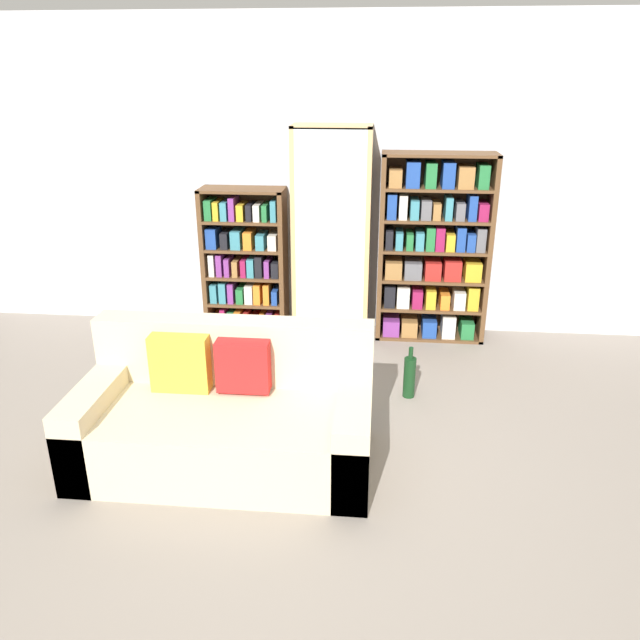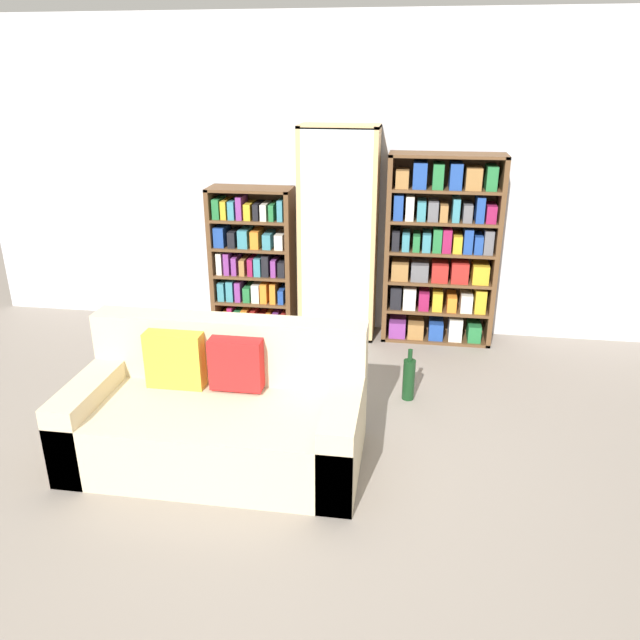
{
  "view_description": "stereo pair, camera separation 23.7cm",
  "coord_description": "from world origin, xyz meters",
  "views": [
    {
      "loc": [
        0.36,
        -2.78,
        2.24
      ],
      "look_at": [
        -0.04,
        1.43,
        0.54
      ],
      "focal_mm": 35.0,
      "sensor_mm": 36.0,
      "label": 1
    },
    {
      "loc": [
        0.6,
        -2.75,
        2.24
      ],
      "look_at": [
        -0.04,
        1.43,
        0.54
      ],
      "focal_mm": 35.0,
      "sensor_mm": 36.0,
      "label": 2
    }
  ],
  "objects": [
    {
      "name": "bookshelf_right",
      "position": [
        0.84,
        2.5,
        0.8
      ],
      "size": [
        0.95,
        0.32,
        1.62
      ],
      "color": "brown",
      "rests_on": "ground"
    },
    {
      "name": "wine_bottle",
      "position": [
        0.62,
        1.34,
        0.16
      ],
      "size": [
        0.09,
        0.09,
        0.39
      ],
      "color": "#143819",
      "rests_on": "ground"
    },
    {
      "name": "wall_back",
      "position": [
        0.0,
        2.71,
        1.35
      ],
      "size": [
        6.84,
        0.06,
        2.7
      ],
      "color": "silver",
      "rests_on": "ground"
    },
    {
      "name": "display_cabinet",
      "position": [
        -0.04,
        2.49,
        0.9
      ],
      "size": [
        0.66,
        0.36,
        1.83
      ],
      "color": "tan",
      "rests_on": "ground"
    },
    {
      "name": "couch",
      "position": [
        -0.52,
        0.45,
        0.28
      ],
      "size": [
        1.75,
        0.88,
        0.81
      ],
      "color": "beige",
      "rests_on": "ground"
    },
    {
      "name": "ground_plane",
      "position": [
        0.0,
        0.0,
        0.0
      ],
      "size": [
        16.0,
        16.0,
        0.0
      ],
      "primitive_type": "plane",
      "color": "gray"
    },
    {
      "name": "bookshelf_left",
      "position": [
        -0.83,
        2.5,
        0.63
      ],
      "size": [
        0.74,
        0.32,
        1.3
      ],
      "color": "brown",
      "rests_on": "ground"
    }
  ]
}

